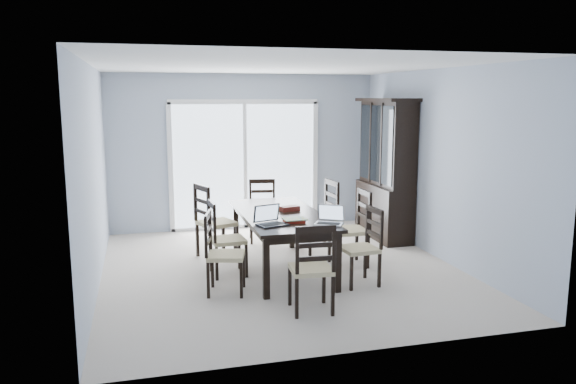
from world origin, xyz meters
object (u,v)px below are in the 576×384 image
hot_tub (190,194)px  chair_right_far (324,208)px  dining_table (281,219)px  chair_end_near (313,259)px  chair_left_mid (220,230)px  game_box (290,209)px  china_hutch (386,171)px  chair_right_near (366,238)px  chair_left_near (218,244)px  chair_right_mid (356,220)px  laptop_dark (272,221)px  cell_phone (304,228)px  laptop_silver (329,220)px  chair_left_far (210,214)px  chair_end_far (263,203)px

hot_tub → chair_right_far: bearing=-59.9°
dining_table → chair_end_near: chair_end_near is taller
chair_left_mid → game_box: chair_left_mid is taller
china_hutch → chair_right_far: bearing=-156.7°
chair_left_mid → chair_right_far: 1.80m
china_hutch → chair_right_near: china_hutch is taller
chair_left_near → chair_right_far: 2.24m
chair_right_mid → game_box: size_ratio=4.67×
chair_right_mid → chair_right_near: bearing=167.6°
china_hutch → chair_end_near: china_hutch is taller
chair_end_near → hot_tub: chair_end_near is taller
chair_left_near → chair_left_mid: size_ratio=0.99×
laptop_dark → china_hutch: bearing=23.2°
chair_right_far → cell_phone: bearing=148.5°
chair_right_far → cell_phone: chair_right_far is taller
chair_end_near → game_box: chair_end_near is taller
china_hutch → cell_phone: (-1.97, -2.12, -0.32)m
chair_left_near → chair_right_mid: 2.02m
chair_end_near → laptop_silver: bearing=65.1°
dining_table → china_hutch: (2.02, 1.25, 0.40)m
chair_left_far → laptop_dark: size_ratio=3.10×
chair_end_near → chair_left_far: bearing=112.9°
chair_end_far → hot_tub: (-0.94, 2.04, -0.15)m
laptop_dark → cell_phone: 0.39m
china_hutch → chair_right_mid: (-1.01, -1.30, -0.45)m
chair_right_mid → game_box: (-0.87, 0.16, 0.16)m
game_box → chair_right_far: bearing=42.4°
laptop_silver → cell_phone: laptop_silver is taller
china_hutch → laptop_dark: 2.99m
china_hutch → game_box: bearing=-148.7°
chair_left_mid → laptop_silver: size_ratio=2.80×
chair_right_far → chair_right_near: bearing=175.0°
chair_right_near → laptop_dark: bearing=78.1°
chair_right_mid → chair_end_near: chair_right_mid is taller
chair_right_near → laptop_silver: size_ratio=2.73×
china_hutch → chair_left_mid: china_hutch is taller
china_hutch → game_box: (-1.88, -1.14, -0.29)m
chair_end_far → chair_end_near: bearing=96.0°
chair_end_near → game_box: bearing=87.5°
chair_right_near → laptop_dark: chair_right_near is taller
chair_left_far → chair_right_near: (1.67, -1.54, -0.07)m
chair_right_far → hot_tub: (-1.67, 2.88, -0.20)m
china_hutch → game_box: 2.22m
chair_left_near → laptop_silver: bearing=99.3°
chair_right_near → cell_phone: chair_right_near is taller
laptop_silver → game_box: size_ratio=1.57×
chair_right_far → hot_tub: chair_right_far is taller
china_hutch → chair_left_far: 2.92m
laptop_dark → chair_left_near: bearing=164.6°
dining_table → hot_tub: size_ratio=1.15×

